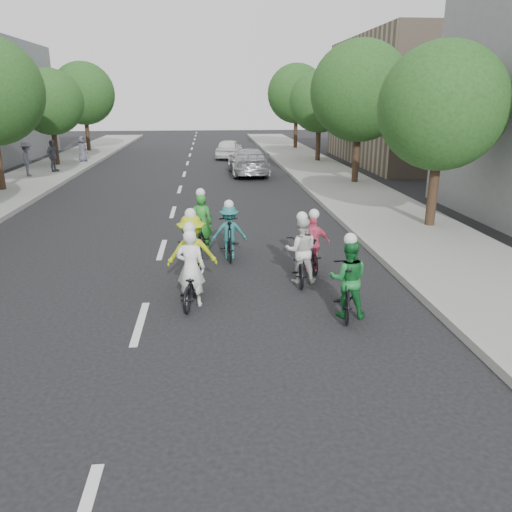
{
  "coord_description": "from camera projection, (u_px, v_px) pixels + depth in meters",
  "views": [
    {
      "loc": [
        1.44,
        -9.14,
        4.26
      ],
      "look_at": [
        2.39,
        1.02,
        1.0
      ],
      "focal_mm": 35.0,
      "sensor_mm": 36.0,
      "label": 1
    }
  ],
  "objects": [
    {
      "name": "ground",
      "position": [
        140.0,
        323.0,
        9.84
      ],
      "size": [
        120.0,
        120.0,
        0.0
      ],
      "primitive_type": "plane",
      "color": "black",
      "rests_on": "ground"
    },
    {
      "name": "curb_left",
      "position": [
        11.0,
        213.0,
        18.76
      ],
      "size": [
        0.18,
        80.0,
        0.18
      ],
      "primitive_type": "cube",
      "color": "#999993",
      "rests_on": "ground"
    },
    {
      "name": "sidewalk_right",
      "position": [
        374.0,
        206.0,
        20.01
      ],
      "size": [
        4.0,
        80.0,
        0.15
      ],
      "primitive_type": "cube",
      "color": "gray",
      "rests_on": "ground"
    },
    {
      "name": "curb_right",
      "position": [
        326.0,
        207.0,
        19.83
      ],
      "size": [
        0.18,
        80.0,
        0.18
      ],
      "primitive_type": "cube",
      "color": "#999993",
      "rests_on": "ground"
    },
    {
      "name": "bldg_se",
      "position": [
        429.0,
        101.0,
        32.8
      ],
      "size": [
        10.0,
        14.0,
        8.0
      ],
      "primitive_type": "cube",
      "color": "gray",
      "rests_on": "ground"
    },
    {
      "name": "tree_l_4",
      "position": [
        50.0,
        102.0,
        30.67
      ],
      "size": [
        4.0,
        4.0,
        5.97
      ],
      "color": "black",
      "rests_on": "ground"
    },
    {
      "name": "tree_l_5",
      "position": [
        83.0,
        93.0,
        39.04
      ],
      "size": [
        4.8,
        4.8,
        6.93
      ],
      "color": "black",
      "rests_on": "ground"
    },
    {
      "name": "tree_r_0",
      "position": [
        442.0,
        107.0,
        15.67
      ],
      "size": [
        4.0,
        4.0,
        5.97
      ],
      "color": "black",
      "rests_on": "ground"
    },
    {
      "name": "tree_r_1",
      "position": [
        360.0,
        91.0,
        24.04
      ],
      "size": [
        4.8,
        4.8,
        6.93
      ],
      "color": "black",
      "rests_on": "ground"
    },
    {
      "name": "tree_r_2",
      "position": [
        320.0,
        102.0,
        32.75
      ],
      "size": [
        4.0,
        4.0,
        5.97
      ],
      "color": "black",
      "rests_on": "ground"
    },
    {
      "name": "tree_r_3",
      "position": [
        296.0,
        94.0,
        41.11
      ],
      "size": [
        4.8,
        4.8,
        6.93
      ],
      "color": "black",
      "rests_on": "ground"
    },
    {
      "name": "cyclist_0",
      "position": [
        312.0,
        248.0,
        12.68
      ],
      "size": [
        0.86,
        1.48,
        1.62
      ],
      "rotation": [
        0.0,
        0.0,
        3.14
      ],
      "color": "black",
      "rests_on": "ground"
    },
    {
      "name": "cyclist_1",
      "position": [
        191.0,
        278.0,
        10.61
      ],
      "size": [
        0.86,
        1.78,
        1.83
      ],
      "rotation": [
        0.0,
        0.0,
        2.98
      ],
      "color": "black",
      "rests_on": "ground"
    },
    {
      "name": "cyclist_2",
      "position": [
        192.0,
        259.0,
        11.44
      ],
      "size": [
        1.16,
        1.93,
        1.91
      ],
      "rotation": [
        0.0,
        0.0,
        3.18
      ],
      "color": "black",
      "rests_on": "ground"
    },
    {
      "name": "cyclist_3",
      "position": [
        202.0,
        230.0,
        14.24
      ],
      "size": [
        0.7,
        1.76,
        1.85
      ],
      "rotation": [
        0.0,
        0.0,
        3.01
      ],
      "color": "black",
      "rests_on": "ground"
    },
    {
      "name": "cyclist_4",
      "position": [
        347.0,
        284.0,
        10.05
      ],
      "size": [
        0.88,
        1.87,
        1.75
      ],
      "rotation": [
        0.0,
        0.0,
        2.94
      ],
      "color": "black",
      "rests_on": "ground"
    },
    {
      "name": "cyclist_5",
      "position": [
        300.0,
        257.0,
        11.93
      ],
      "size": [
        0.85,
        1.89,
        1.73
      ],
      "rotation": [
        0.0,
        0.0,
        3.02
      ],
      "color": "black",
      "rests_on": "ground"
    },
    {
      "name": "cyclist_6",
      "position": [
        229.0,
        235.0,
        13.68
      ],
      "size": [
        0.97,
        1.82,
        1.64
      ],
      "rotation": [
        0.0,
        0.0,
        3.15
      ],
      "color": "black",
      "rests_on": "ground"
    },
    {
      "name": "follow_car_lead",
      "position": [
        248.0,
        162.0,
        28.44
      ],
      "size": [
        2.23,
        5.18,
        1.49
      ],
      "primitive_type": "imported",
      "rotation": [
        0.0,
        0.0,
        3.17
      ],
      "color": "#A7A7AC",
      "rests_on": "ground"
    },
    {
      "name": "follow_car_trail",
      "position": [
        229.0,
        149.0,
        36.09
      ],
      "size": [
        2.35,
        4.26,
        1.37
      ],
      "primitive_type": "imported",
      "rotation": [
        0.0,
        0.0,
        2.95
      ],
      "color": "white",
      "rests_on": "ground"
    },
    {
      "name": "spectator_0",
      "position": [
        28.0,
        159.0,
        26.88
      ],
      "size": [
        0.89,
        1.3,
        1.84
      ],
      "primitive_type": "imported",
      "rotation": [
        0.0,
        0.0,
        1.76
      ],
      "color": "#555462",
      "rests_on": "sidewalk_left"
    },
    {
      "name": "spectator_1",
      "position": [
        53.0,
        156.0,
        28.5
      ],
      "size": [
        0.74,
        1.14,
        1.81
      ],
      "primitive_type": "imported",
      "rotation": [
        0.0,
        0.0,
        1.27
      ],
      "color": "#525360",
      "rests_on": "sidewalk_left"
    },
    {
      "name": "spectator_2",
      "position": [
        82.0,
        149.0,
        32.98
      ],
      "size": [
        0.78,
        0.95,
        1.66
      ],
      "primitive_type": "imported",
      "rotation": [
        0.0,
        0.0,
        1.2
      ],
      "color": "#555563",
      "rests_on": "sidewalk_left"
    }
  ]
}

